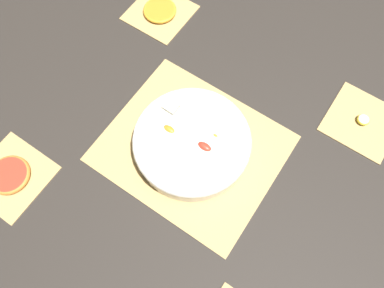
# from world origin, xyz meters

# --- Properties ---
(ground_plane) EXTENTS (6.00, 6.00, 0.00)m
(ground_plane) POSITION_xyz_m (0.00, 0.00, 0.00)
(ground_plane) COLOR #2D2823
(bamboo_mat_center) EXTENTS (0.40, 0.34, 0.01)m
(bamboo_mat_center) POSITION_xyz_m (-0.00, 0.00, 0.00)
(bamboo_mat_center) COLOR tan
(bamboo_mat_center) RESTS_ON ground_plane
(coaster_mat_near_left) EXTENTS (0.16, 0.16, 0.01)m
(coaster_mat_near_left) POSITION_xyz_m (-0.31, -0.29, 0.00)
(coaster_mat_near_left) COLOR tan
(coaster_mat_near_left) RESTS_ON ground_plane
(coaster_mat_near_right) EXTENTS (0.16, 0.16, 0.01)m
(coaster_mat_near_right) POSITION_xyz_m (0.31, -0.29, 0.00)
(coaster_mat_near_right) COLOR tan
(coaster_mat_near_right) RESTS_ON ground_plane
(coaster_mat_far_right) EXTENTS (0.16, 0.16, 0.01)m
(coaster_mat_far_right) POSITION_xyz_m (0.31, 0.29, 0.00)
(coaster_mat_far_right) COLOR tan
(coaster_mat_far_right) RESTS_ON ground_plane
(fruit_salad_bowl) EXTENTS (0.27, 0.27, 0.06)m
(fruit_salad_bowl) POSITION_xyz_m (0.00, -0.00, 0.04)
(fruit_salad_bowl) COLOR silver
(fruit_salad_bowl) RESTS_ON bamboo_mat_center
(orange_slice_whole) EXTENTS (0.09, 0.09, 0.01)m
(orange_slice_whole) POSITION_xyz_m (0.31, -0.29, 0.01)
(orange_slice_whole) COLOR orange
(orange_slice_whole) RESTS_ON coaster_mat_near_right
(banana_coin_single) EXTENTS (0.03, 0.03, 0.01)m
(banana_coin_single) POSITION_xyz_m (-0.31, -0.29, 0.01)
(banana_coin_single) COLOR beige
(banana_coin_single) RESTS_ON coaster_mat_near_left
(grapefruit_slice) EXTENTS (0.10, 0.10, 0.01)m
(grapefruit_slice) POSITION_xyz_m (0.31, 0.29, 0.01)
(grapefruit_slice) COLOR red
(grapefruit_slice) RESTS_ON coaster_mat_far_right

